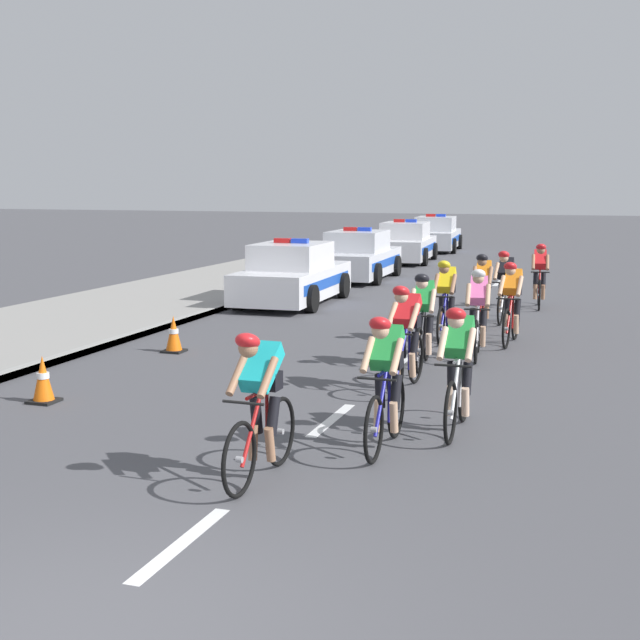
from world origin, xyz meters
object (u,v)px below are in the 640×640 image
cyclist_fourth (406,336)px  cyclist_tenth (505,285)px  cyclist_sixth (478,312)px  traffic_cone_far (43,380)px  cyclist_second (386,380)px  traffic_cone_near (174,334)px  cyclist_fifth (423,318)px  police_car_third (405,244)px  police_car_nearest (293,276)px  cyclist_eleventh (540,275)px  cyclist_lead (260,403)px  cyclist_ninth (483,290)px  cyclist_seventh (512,302)px  cyclist_third (458,367)px  police_car_furthest (436,235)px  police_car_second (358,257)px

cyclist_fourth → cyclist_tenth: bearing=85.3°
cyclist_sixth → traffic_cone_far: (-5.04, -4.87, -0.48)m
cyclist_second → traffic_cone_near: 6.58m
cyclist_fifth → cyclist_second: bearing=-83.2°
police_car_third → traffic_cone_far: size_ratio=7.05×
police_car_nearest → cyclist_second: bearing=-64.9°
cyclist_eleventh → police_car_third: bearing=117.8°
cyclist_sixth → police_car_nearest: (-5.29, 5.41, -0.11)m
cyclist_lead → cyclist_fifth: bearing=86.4°
cyclist_second → traffic_cone_far: bearing=172.7°
police_car_nearest → police_car_third: bearing=90.0°
police_car_nearest → traffic_cone_near: size_ratio=6.96×
cyclist_ninth → cyclist_eleventh: 3.51m
cyclist_seventh → traffic_cone_far: cyclist_seventh is taller
cyclist_seventh → police_car_nearest: 6.89m
cyclist_fifth → cyclist_tenth: 5.12m
cyclist_sixth → traffic_cone_far: bearing=-136.0°
cyclist_third → cyclist_second: bearing=-124.1°
cyclist_lead → cyclist_fifth: size_ratio=1.00×
cyclist_lead → police_car_third: police_car_third is taller
cyclist_second → traffic_cone_near: bearing=138.2°
cyclist_second → police_car_furthest: bearing=100.1°
cyclist_seventh → cyclist_eleventh: 5.05m
cyclist_seventh → traffic_cone_far: size_ratio=2.69×
cyclist_sixth → cyclist_second: bearing=-91.9°
police_car_second → police_car_third: same height
cyclist_eleventh → traffic_cone_far: (-5.50, -11.42, -0.48)m
cyclist_eleventh → police_car_third: (-5.75, 10.90, -0.11)m
cyclist_sixth → police_car_second: 12.33m
cyclist_lead → traffic_cone_far: bearing=153.2°
cyclist_eleventh → cyclist_fifth: bearing=-98.9°
cyclist_fourth → cyclist_tenth: (0.55, 6.76, 0.00)m
cyclist_third → cyclist_sixth: same height
cyclist_second → cyclist_seventh: bearing=85.4°
cyclist_fourth → traffic_cone_near: 4.75m
cyclist_fourth → cyclist_second: bearing=-81.4°
cyclist_ninth → police_car_third: police_car_third is taller
cyclist_tenth → police_car_nearest: bearing=165.9°
police_car_furthest → traffic_cone_far: (0.25, -28.10, -0.37)m
cyclist_seventh → cyclist_eleventh: (0.08, 5.05, 0.00)m
police_car_nearest → police_car_furthest: 17.82m
cyclist_ninth → cyclist_fourth: bearing=-92.3°
cyclist_ninth → traffic_cone_far: cyclist_ninth is taller
cyclist_fourth → cyclist_eleventh: bearing=83.4°
cyclist_second → cyclist_tenth: (0.13, 9.58, 0.00)m
traffic_cone_near → traffic_cone_far: 3.75m
police_car_nearest → traffic_cone_near: 6.54m
police_car_nearest → traffic_cone_far: bearing=-88.6°
cyclist_seventh → cyclist_ninth: size_ratio=1.00×
cyclist_ninth → cyclist_fifth: bearing=-94.7°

